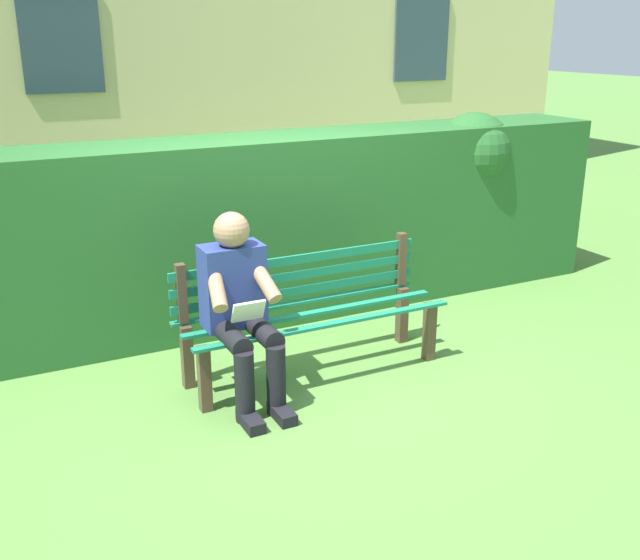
{
  "coord_description": "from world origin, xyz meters",
  "views": [
    {
      "loc": [
        1.98,
        4.02,
        2.18
      ],
      "look_at": [
        0.0,
        0.1,
        0.69
      ],
      "focal_mm": 41.07,
      "sensor_mm": 36.0,
      "label": 1
    }
  ],
  "objects": [
    {
      "name": "person_seated",
      "position": [
        0.54,
        0.1,
        0.62
      ],
      "size": [
        0.44,
        0.73,
        1.17
      ],
      "color": "navy",
      "rests_on": "ground"
    },
    {
      "name": "park_bench",
      "position": [
        0.0,
        -0.08,
        0.43
      ],
      "size": [
        1.79,
        0.51,
        0.82
      ],
      "color": "#4C3828",
      "rests_on": "ground"
    },
    {
      "name": "ground",
      "position": [
        0.0,
        0.0,
        0.0
      ],
      "size": [
        60.0,
        60.0,
        0.0
      ],
      "primitive_type": "plane",
      "color": "#517F38"
    },
    {
      "name": "hedge_backdrop",
      "position": [
        -0.47,
        -1.15,
        0.75
      ],
      "size": [
        5.45,
        0.78,
        1.53
      ],
      "color": "#265B28",
      "rests_on": "ground"
    }
  ]
}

